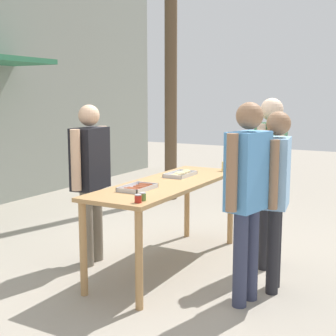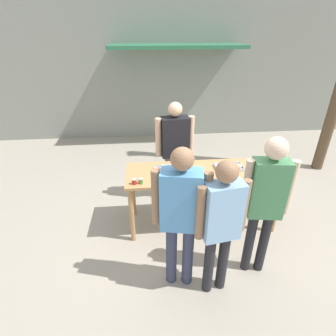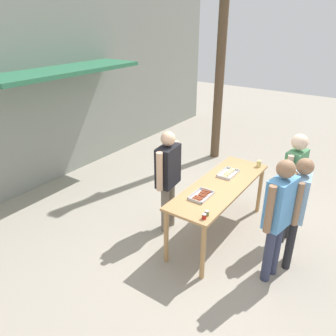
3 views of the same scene
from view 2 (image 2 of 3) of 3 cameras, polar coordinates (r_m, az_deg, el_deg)
The scene contains 12 objects.
ground_plane at distance 4.38m, azimuth 6.99°, elevation -11.52°, with size 24.00×24.00×0.00m, color #A39989.
building_facade_back at distance 7.32m, azimuth 1.35°, elevation 24.10°, with size 12.00×1.11×4.50m.
serving_table at distance 3.91m, azimuth 7.69°, elevation -2.21°, with size 2.26×0.74×0.94m.
food_tray_sausages at distance 3.81m, azimuth -0.05°, elevation -0.46°, with size 0.40×0.24×0.04m.
food_tray_buns at distance 3.99m, azimuth 13.24°, elevation 0.23°, with size 0.41×0.24×0.06m.
condiment_jar_mustard at distance 3.52m, azimuth -7.36°, elevation -2.96°, with size 0.06×0.06×0.07m.
condiment_jar_ketchup at distance 3.52m, azimuth -5.94°, elevation -2.83°, with size 0.06×0.06×0.07m.
beer_cup at distance 3.95m, azimuth 22.80°, elevation -1.04°, with size 0.08×0.08×0.12m.
person_server_behind_table at distance 4.44m, azimuth 1.48°, elevation 5.17°, with size 0.65×0.30×1.76m.
person_customer_holding_hotdog at distance 2.81m, azimuth 2.81°, elevation -9.18°, with size 0.61×0.31×1.80m.
person_customer_with_cup at distance 3.13m, azimuth 20.54°, elevation -6.01°, with size 0.55×0.26×1.83m.
person_customer_waiting_in_line at distance 2.81m, azimuth 11.50°, elevation -11.03°, with size 0.56×0.28×1.71m.
Camera 2 is at (-0.83, -3.27, 2.79)m, focal length 28.00 mm.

